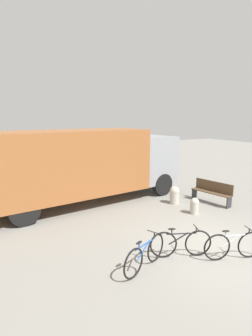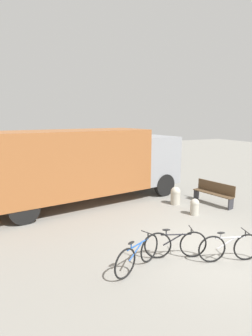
{
  "view_description": "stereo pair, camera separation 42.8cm",
  "coord_description": "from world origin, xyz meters",
  "px_view_note": "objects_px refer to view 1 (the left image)",
  "views": [
    {
      "loc": [
        -5.63,
        -5.03,
        3.76
      ],
      "look_at": [
        -0.75,
        4.13,
        1.75
      ],
      "focal_mm": 28.0,
      "sensor_mm": 36.0,
      "label": 1
    },
    {
      "loc": [
        -5.25,
        -5.22,
        3.76
      ],
      "look_at": [
        -0.75,
        4.13,
        1.75
      ],
      "focal_mm": 28.0,
      "sensor_mm": 36.0,
      "label": 2
    }
  ],
  "objects_px": {
    "bicycle_near": "(145,254)",
    "bicycle_far": "(234,245)",
    "bollard_far_bench": "(174,195)",
    "bollard_near_bench": "(194,205)",
    "park_bench": "(212,191)",
    "bicycle_middle": "(181,243)",
    "delivery_truck": "(83,163)"
  },
  "relations": [
    {
      "from": "bicycle_far",
      "to": "bollard_far_bench",
      "type": "bearing_deg",
      "value": 90.3
    },
    {
      "from": "bicycle_near",
      "to": "bicycle_middle",
      "type": "xyz_separation_m",
      "value": [
        1.18,
        0.05,
        0.0
      ]
    },
    {
      "from": "bicycle_far",
      "to": "bollard_near_bench",
      "type": "distance_m",
      "value": 3.39
    },
    {
      "from": "bicycle_near",
      "to": "park_bench",
      "type": "bearing_deg",
      "value": 5.93
    },
    {
      "from": "park_bench",
      "to": "bicycle_far",
      "type": "relative_size",
      "value": 1.16
    },
    {
      "from": "bollard_near_bench",
      "to": "bollard_far_bench",
      "type": "xyz_separation_m",
      "value": [
        0.09,
        1.37,
        0.07
      ]
    },
    {
      "from": "bollard_far_bench",
      "to": "bollard_near_bench",
      "type": "bearing_deg",
      "value": -93.72
    },
    {
      "from": "park_bench",
      "to": "bollard_far_bench",
      "type": "height_order",
      "value": "park_bench"
    },
    {
      "from": "bicycle_far",
      "to": "bollard_near_bench",
      "type": "xyz_separation_m",
      "value": [
        1.43,
        3.07,
        -0.05
      ]
    },
    {
      "from": "bicycle_far",
      "to": "bollard_near_bench",
      "type": "height_order",
      "value": "bicycle_far"
    },
    {
      "from": "delivery_truck",
      "to": "bollard_near_bench",
      "type": "bearing_deg",
      "value": -50.58
    },
    {
      "from": "bollard_near_bench",
      "to": "delivery_truck",
      "type": "bearing_deg",
      "value": 136.0
    },
    {
      "from": "park_bench",
      "to": "bollard_near_bench",
      "type": "xyz_separation_m",
      "value": [
        -1.66,
        -0.69,
        -0.19
      ]
    },
    {
      "from": "bollard_near_bench",
      "to": "bicycle_middle",
      "type": "bearing_deg",
      "value": -138.45
    },
    {
      "from": "bicycle_near",
      "to": "bicycle_far",
      "type": "height_order",
      "value": "same"
    },
    {
      "from": "bicycle_far",
      "to": "delivery_truck",
      "type": "bearing_deg",
      "value": 126.6
    },
    {
      "from": "bollard_near_bench",
      "to": "park_bench",
      "type": "bearing_deg",
      "value": 22.59
    },
    {
      "from": "bicycle_near",
      "to": "bollard_near_bench",
      "type": "bearing_deg",
      "value": 8.61
    },
    {
      "from": "bicycle_middle",
      "to": "bicycle_far",
      "type": "bearing_deg",
      "value": -10.69
    },
    {
      "from": "delivery_truck",
      "to": "bollard_far_bench",
      "type": "bearing_deg",
      "value": -35.49
    },
    {
      "from": "park_bench",
      "to": "bicycle_far",
      "type": "height_order",
      "value": "park_bench"
    },
    {
      "from": "delivery_truck",
      "to": "bollard_near_bench",
      "type": "distance_m",
      "value": 5.0
    },
    {
      "from": "delivery_truck",
      "to": "bicycle_far",
      "type": "bearing_deg",
      "value": -79.17
    },
    {
      "from": "park_bench",
      "to": "bicycle_near",
      "type": "bearing_deg",
      "value": 108.38
    },
    {
      "from": "delivery_truck",
      "to": "bicycle_middle",
      "type": "xyz_separation_m",
      "value": [
        0.83,
        -5.63,
        -1.43
      ]
    },
    {
      "from": "bicycle_near",
      "to": "bollard_far_bench",
      "type": "distance_m",
      "value": 5.38
    },
    {
      "from": "delivery_truck",
      "to": "bollard_far_bench",
      "type": "relative_size",
      "value": 12.01
    },
    {
      "from": "bicycle_far",
      "to": "bicycle_near",
      "type": "bearing_deg",
      "value": -177.65
    },
    {
      "from": "bicycle_far",
      "to": "bollard_near_bench",
      "type": "relative_size",
      "value": 2.51
    },
    {
      "from": "bicycle_near",
      "to": "bicycle_far",
      "type": "relative_size",
      "value": 0.97
    },
    {
      "from": "park_bench",
      "to": "bollard_near_bench",
      "type": "distance_m",
      "value": 1.81
    },
    {
      "from": "bicycle_near",
      "to": "bollard_near_bench",
      "type": "xyz_separation_m",
      "value": [
        3.79,
        2.36,
        -0.05
      ]
    }
  ]
}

